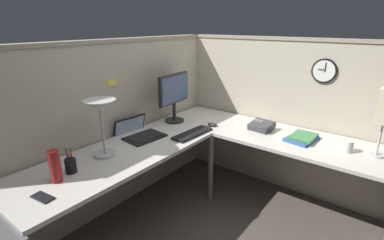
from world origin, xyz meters
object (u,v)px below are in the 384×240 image
Objects in this scene: cell_phone at (43,197)px; pen_cup at (71,165)px; monitor at (174,94)px; office_phone at (262,126)px; thermos_flask at (55,166)px; computer_mouse at (212,125)px; coffee_mug at (348,146)px; wall_clock at (324,71)px; desk_lamp_dome at (100,110)px; book_stack at (302,138)px; laptop at (138,133)px; keyboard at (192,134)px.

pen_cup is at bearing 21.09° from cell_phone.
monitor is 3.47× the size of cell_phone.
office_phone reaches higher than cell_phone.
thermos_flask is (-1.37, -0.18, -0.18)m from monitor.
computer_mouse is at bearing -11.43° from cell_phone.
coffee_mug is 0.72m from wall_clock.
desk_lamp_dome reaches higher than book_stack.
coffee_mug is at bearing -64.16° from laptop.
office_phone is 1.01× the size of wall_clock.
desk_lamp_dome is (-1.06, 0.31, 0.35)m from computer_mouse.
coffee_mug is (1.80, -1.30, 0.04)m from cell_phone.
cell_phone is at bearing -161.56° from desk_lamp_dome.
pen_cup is 0.82× the size of thermos_flask.
desk_lamp_dome reaches higher than coffee_mug.
laptop is at bearing 178.86° from monitor.
office_phone is (1.26, -0.74, -0.33)m from desk_lamp_dome.
thermos_flask is 2.32m from wall_clock.
coffee_mug is at bearing -93.46° from office_phone.
book_stack is at bearing -57.01° from laptop.
computer_mouse is 0.58× the size of pen_cup.
laptop is 0.56m from desk_lamp_dome.
coffee_mug is at bearing -137.05° from wall_clock.
desk_lamp_dome reaches higher than laptop.
desk_lamp_dome is at bearing 163.87° from computer_mouse.
wall_clock is at bearing -30.48° from pen_cup.
book_stack is at bearing -32.03° from thermos_flask.
monitor reaches higher than computer_mouse.
book_stack is at bearing -42.39° from desk_lamp_dome.
thermos_flask reaches higher than coffee_mug.
book_stack is 3.24× the size of coffee_mug.
cell_phone is at bearing -143.95° from thermos_flask.
coffee_mug reaches higher than keyboard.
laptop is at bearing 132.12° from wall_clock.
keyboard is 1.38× the size of book_stack.
thermos_flask is (-1.49, 0.22, 0.09)m from computer_mouse.
office_phone is (0.32, -0.83, -0.26)m from monitor.
monitor is 0.50m from computer_mouse.
monitor is at bearing 110.81° from office_phone.
pen_cup is at bearing 136.42° from coffee_mug.
monitor is 0.95m from desk_lamp_dome.
wall_clock is at bearing -47.88° from laptop.
coffee_mug is at bearing -50.96° from desk_lamp_dome.
monitor is 1.28m from pen_cup.
laptop reaches higher than office_phone.
pen_cup is at bearing 144.98° from book_stack.
book_stack is (1.82, -0.94, 0.02)m from cell_phone.
computer_mouse is 1.14m from wall_clock.
office_phone is (1.57, -0.70, -0.02)m from pen_cup.
coffee_mug is (-0.03, -0.36, 0.03)m from book_stack.
computer_mouse is 1.65m from cell_phone.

